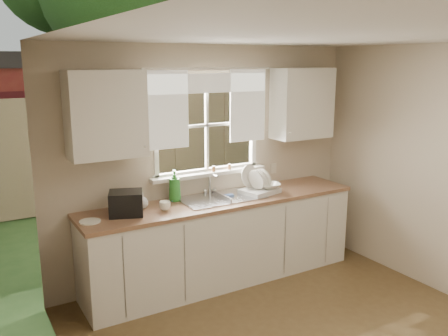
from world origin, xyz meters
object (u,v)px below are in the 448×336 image
dish_rack (259,187)px  cup (165,206)px  soap_bottle_a (175,186)px  black_appliance (126,203)px

dish_rack → cup: (-1.13, -0.04, -0.03)m
soap_bottle_a → cup: soap_bottle_a is taller
dish_rack → soap_bottle_a: soap_bottle_a is taller
cup → black_appliance: size_ratio=0.37×
dish_rack → black_appliance: (-1.50, 0.02, 0.04)m
dish_rack → soap_bottle_a: size_ratio=1.38×
dish_rack → cup: size_ratio=4.02×
soap_bottle_a → black_appliance: bearing=-148.8°
cup → dish_rack: bearing=18.5°
dish_rack → cup: dish_rack is taller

